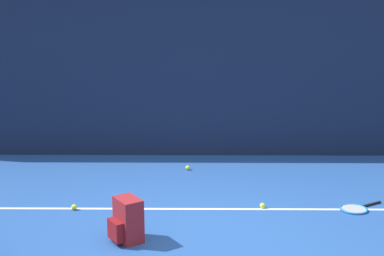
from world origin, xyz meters
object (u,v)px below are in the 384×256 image
tennis_ball_mid_court (74,207)px  tennis_ball_far_left (263,206)px  backpack (127,221)px  tennis_ball_near_player (188,168)px  tennis_racket (355,208)px

tennis_ball_mid_court → tennis_ball_far_left: 2.20m
backpack → tennis_ball_near_player: (0.56, 2.42, -0.18)m
tennis_ball_near_player → tennis_racket: bearing=-38.3°
tennis_ball_mid_court → tennis_ball_far_left: size_ratio=1.00×
tennis_ball_mid_court → tennis_ball_far_left: bearing=1.7°
tennis_ball_mid_court → tennis_ball_near_player: bearing=51.2°
backpack → tennis_ball_far_left: (1.46, 0.88, -0.18)m
backpack → tennis_ball_mid_court: (-0.73, 0.82, -0.18)m
tennis_ball_near_player → tennis_ball_mid_court: bearing=-128.8°
tennis_racket → tennis_ball_near_player: bearing=-68.5°
tennis_ball_mid_court → backpack: bearing=-48.2°
tennis_racket → tennis_ball_mid_court: 3.27m
tennis_ball_far_left → tennis_ball_mid_court: bearing=-178.3°
tennis_ball_mid_court → tennis_ball_far_left: same height
backpack → tennis_ball_mid_court: backpack is taller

